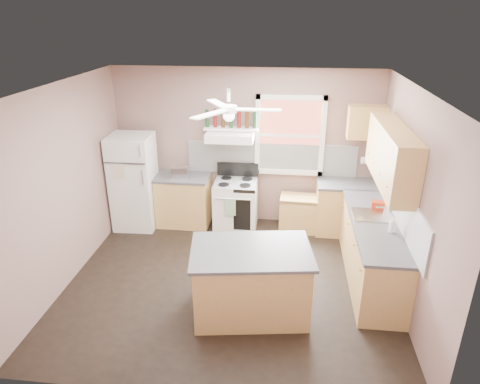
# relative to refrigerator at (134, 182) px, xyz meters

# --- Properties ---
(floor) EXTENTS (4.50, 4.50, 0.00)m
(floor) POSITION_rel_refrigerator_xyz_m (1.87, -1.53, -0.82)
(floor) COLOR black
(floor) RESTS_ON ground
(ceiling) EXTENTS (4.50, 4.50, 0.00)m
(ceiling) POSITION_rel_refrigerator_xyz_m (1.87, -1.53, 1.88)
(ceiling) COLOR white
(ceiling) RESTS_ON ground
(wall_back) EXTENTS (4.50, 0.05, 2.70)m
(wall_back) POSITION_rel_refrigerator_xyz_m (1.87, 0.49, 0.53)
(wall_back) COLOR #7D5F58
(wall_back) RESTS_ON ground
(wall_right) EXTENTS (0.05, 4.00, 2.70)m
(wall_right) POSITION_rel_refrigerator_xyz_m (4.15, -1.53, 0.53)
(wall_right) COLOR #7D5F58
(wall_right) RESTS_ON ground
(wall_left) EXTENTS (0.05, 4.00, 2.70)m
(wall_left) POSITION_rel_refrigerator_xyz_m (-0.40, -1.53, 0.53)
(wall_left) COLOR #7D5F58
(wall_left) RESTS_ON ground
(backsplash_back) EXTENTS (2.90, 0.03, 0.55)m
(backsplash_back) POSITION_rel_refrigerator_xyz_m (2.32, 0.45, 0.35)
(backsplash_back) COLOR white
(backsplash_back) RESTS_ON wall_back
(backsplash_right) EXTENTS (0.03, 2.60, 0.55)m
(backsplash_right) POSITION_rel_refrigerator_xyz_m (4.11, -1.23, 0.35)
(backsplash_right) COLOR white
(backsplash_right) RESTS_ON wall_right
(window_view) EXTENTS (1.00, 0.02, 1.20)m
(window_view) POSITION_rel_refrigerator_xyz_m (2.62, 0.45, 0.78)
(window_view) COLOR brown
(window_view) RESTS_ON wall_back
(window_frame) EXTENTS (1.16, 0.07, 1.36)m
(window_frame) POSITION_rel_refrigerator_xyz_m (2.62, 0.42, 0.78)
(window_frame) COLOR white
(window_frame) RESTS_ON wall_back
(refrigerator) EXTENTS (0.72, 0.70, 1.64)m
(refrigerator) POSITION_rel_refrigerator_xyz_m (0.00, 0.00, 0.00)
(refrigerator) COLOR white
(refrigerator) RESTS_ON floor
(base_cabinet_left) EXTENTS (0.90, 0.60, 0.86)m
(base_cabinet_left) POSITION_rel_refrigerator_xyz_m (0.81, 0.17, -0.39)
(base_cabinet_left) COLOR tan
(base_cabinet_left) RESTS_ON floor
(counter_left) EXTENTS (0.92, 0.62, 0.04)m
(counter_left) POSITION_rel_refrigerator_xyz_m (0.81, 0.17, 0.06)
(counter_left) COLOR #424244
(counter_left) RESTS_ON base_cabinet_left
(toaster) EXTENTS (0.30, 0.19, 0.18)m
(toaster) POSITION_rel_refrigerator_xyz_m (0.79, 0.12, 0.17)
(toaster) COLOR silver
(toaster) RESTS_ON counter_left
(stove) EXTENTS (0.72, 0.64, 0.86)m
(stove) POSITION_rel_refrigerator_xyz_m (1.75, 0.09, -0.39)
(stove) COLOR white
(stove) RESTS_ON floor
(range_hood) EXTENTS (0.78, 0.50, 0.14)m
(range_hood) POSITION_rel_refrigerator_xyz_m (1.64, 0.22, 0.80)
(range_hood) COLOR white
(range_hood) RESTS_ON wall_back
(bottle_shelf) EXTENTS (0.90, 0.26, 0.03)m
(bottle_shelf) POSITION_rel_refrigerator_xyz_m (1.64, 0.34, 0.90)
(bottle_shelf) COLOR white
(bottle_shelf) RESTS_ON range_hood
(cart) EXTENTS (0.64, 0.44, 0.62)m
(cart) POSITION_rel_refrigerator_xyz_m (2.82, 0.15, -0.51)
(cart) COLOR tan
(cart) RESTS_ON floor
(base_cabinet_corner) EXTENTS (1.00, 0.60, 0.86)m
(base_cabinet_corner) POSITION_rel_refrigerator_xyz_m (3.62, 0.17, -0.39)
(base_cabinet_corner) COLOR tan
(base_cabinet_corner) RESTS_ON floor
(base_cabinet_right) EXTENTS (0.60, 2.20, 0.86)m
(base_cabinet_right) POSITION_rel_refrigerator_xyz_m (3.82, -1.23, -0.39)
(base_cabinet_right) COLOR tan
(base_cabinet_right) RESTS_ON floor
(counter_corner) EXTENTS (1.02, 0.62, 0.04)m
(counter_corner) POSITION_rel_refrigerator_xyz_m (3.62, 0.17, 0.06)
(counter_corner) COLOR #424244
(counter_corner) RESTS_ON base_cabinet_corner
(counter_right) EXTENTS (0.62, 2.22, 0.04)m
(counter_right) POSITION_rel_refrigerator_xyz_m (3.81, -1.23, 0.06)
(counter_right) COLOR #424244
(counter_right) RESTS_ON base_cabinet_right
(sink) EXTENTS (0.55, 0.45, 0.03)m
(sink) POSITION_rel_refrigerator_xyz_m (3.81, -1.03, 0.07)
(sink) COLOR silver
(sink) RESTS_ON counter_right
(faucet) EXTENTS (0.03, 0.03, 0.14)m
(faucet) POSITION_rel_refrigerator_xyz_m (3.97, -1.03, 0.15)
(faucet) COLOR silver
(faucet) RESTS_ON sink
(upper_cabinet_right) EXTENTS (0.33, 1.80, 0.76)m
(upper_cabinet_right) POSITION_rel_refrigerator_xyz_m (3.95, -1.03, 0.96)
(upper_cabinet_right) COLOR tan
(upper_cabinet_right) RESTS_ON wall_right
(upper_cabinet_corner) EXTENTS (0.60, 0.33, 0.52)m
(upper_cabinet_corner) POSITION_rel_refrigerator_xyz_m (3.82, 0.30, 1.08)
(upper_cabinet_corner) COLOR tan
(upper_cabinet_corner) RESTS_ON wall_back
(paper_towel) EXTENTS (0.26, 0.12, 0.12)m
(paper_towel) POSITION_rel_refrigerator_xyz_m (3.94, 0.33, 0.43)
(paper_towel) COLOR white
(paper_towel) RESTS_ON wall_back
(island) EXTENTS (1.48, 1.05, 0.86)m
(island) POSITION_rel_refrigerator_xyz_m (2.21, -2.15, -0.39)
(island) COLOR tan
(island) RESTS_ON floor
(island_top) EXTENTS (1.57, 1.14, 0.04)m
(island_top) POSITION_rel_refrigerator_xyz_m (2.21, -2.15, 0.06)
(island_top) COLOR #424244
(island_top) RESTS_ON island
(ceiling_fan_hub) EXTENTS (0.20, 0.20, 0.08)m
(ceiling_fan_hub) POSITION_rel_refrigerator_xyz_m (1.87, -1.53, 1.63)
(ceiling_fan_hub) COLOR white
(ceiling_fan_hub) RESTS_ON ceiling
(soap_bottle) EXTENTS (0.13, 0.13, 0.23)m
(soap_bottle) POSITION_rel_refrigerator_xyz_m (3.97, -1.51, 0.20)
(soap_bottle) COLOR silver
(soap_bottle) RESTS_ON counter_right
(red_caddy) EXTENTS (0.19, 0.14, 0.10)m
(red_caddy) POSITION_rel_refrigerator_xyz_m (3.93, -0.77, 0.13)
(red_caddy) COLOR #A2270D
(red_caddy) RESTS_ON counter_right
(wine_bottles) EXTENTS (0.86, 0.06, 0.31)m
(wine_bottles) POSITION_rel_refrigerator_xyz_m (1.65, 0.34, 1.06)
(wine_bottles) COLOR #143819
(wine_bottles) RESTS_ON bottle_shelf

